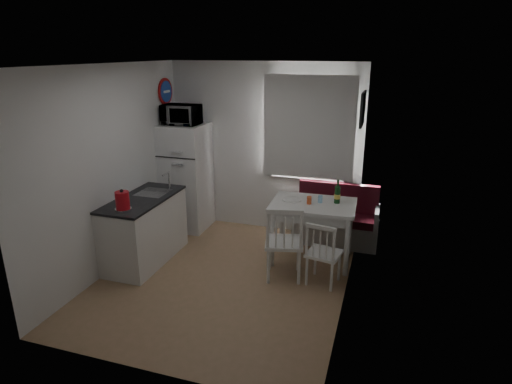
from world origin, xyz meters
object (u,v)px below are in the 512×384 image
fridge (186,177)px  wine_bottle (338,192)px  kitchen_counter (145,229)px  bench (336,224)px  kettle (122,201)px  chair_left (282,236)px  microwave (181,115)px  dining_table (313,210)px  chair_right (323,248)px

fridge → wine_bottle: size_ratio=5.26×
kitchen_counter → bench: size_ratio=1.07×
bench → kettle: size_ratio=4.64×
chair_left → wine_bottle: size_ratio=1.74×
bench → fridge: size_ratio=0.73×
fridge → wine_bottle: fridge is taller
kitchen_counter → chair_left: bearing=0.3°
wine_bottle → microwave: bearing=170.4°
dining_table → microwave: 2.45m
chair_right → microwave: size_ratio=0.83×
microwave → bench: bearing=3.8°
wine_bottle → bench: bearing=96.0°
kitchen_counter → microwave: size_ratio=2.43×
chair_left → kettle: size_ratio=2.09×
chair_left → kitchen_counter: bearing=166.7°
dining_table → chair_left: chair_left is taller
dining_table → microwave: microwave is taller
kitchen_counter → fridge: 1.30m
chair_left → wine_bottle: bearing=41.2°
microwave → chair_left: bearing=-32.1°
kitchen_counter → kettle: kettle is taller
bench → dining_table: 0.84m
chair_right → kitchen_counter: bearing=-169.1°
kitchen_counter → chair_right: size_ratio=2.95×
kitchen_counter → wine_bottle: 2.63m
chair_left → kettle: (-1.86, -0.50, 0.42)m
chair_right → kettle: (-2.36, -0.52, 0.52)m
dining_table → fridge: fridge is taller
kitchen_counter → chair_left: (1.91, 0.01, 0.15)m
dining_table → chair_right: 0.74m
chair_left → wine_bottle: wine_bottle is taller
kettle → dining_table: bearing=29.1°
microwave → kettle: (0.03, -1.69, -0.80)m
kitchen_counter → fridge: size_ratio=0.79×
dining_table → bench: bearing=68.5°
kitchen_counter → microwave: 1.82m
kitchen_counter → wine_bottle: kitchen_counter is taller
kitchen_counter → dining_table: size_ratio=1.17×
dining_table → microwave: (-2.14, 0.51, 1.09)m
chair_right → wine_bottle: 0.89m
bench → chair_left: 1.46m
fridge → wine_bottle: 2.48m
dining_table → kettle: 2.43m
dining_table → chair_right: size_ratio=2.53×
kettle → wine_bottle: size_ratio=0.83×
chair_left → wine_bottle: (0.54, 0.77, 0.38)m
kettle → microwave: bearing=91.0°
wine_bottle → chair_left: bearing=-125.1°
chair_left → chair_right: size_ratio=1.24×
microwave → kitchen_counter: bearing=-90.9°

